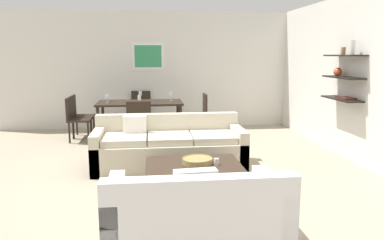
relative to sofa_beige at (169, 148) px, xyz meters
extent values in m
plane|color=tan|center=(-0.02, -0.34, -0.29)|extent=(18.00, 18.00, 0.00)
cube|color=silver|center=(0.28, 3.19, 1.06)|extent=(8.40, 0.06, 2.70)
cube|color=white|center=(-0.30, 3.15, 1.38)|extent=(0.73, 0.02, 0.62)
cube|color=#338C59|center=(-0.30, 3.13, 1.38)|extent=(0.62, 0.01, 0.50)
cube|color=silver|center=(3.01, 0.26, 1.06)|extent=(0.06, 8.20, 2.70)
cube|color=black|center=(2.84, 0.15, 1.41)|extent=(0.28, 0.90, 0.02)
cube|color=black|center=(2.84, 0.15, 1.06)|extent=(0.28, 0.90, 0.02)
cube|color=black|center=(2.84, 0.15, 0.71)|extent=(0.28, 0.90, 0.02)
cylinder|color=silver|center=(2.84, -0.05, 1.53)|extent=(0.10, 0.10, 0.22)
sphere|color=#D85933|center=(2.84, 0.33, 1.14)|extent=(0.14, 0.14, 0.14)
cylinder|color=olive|center=(2.84, 0.20, 1.48)|extent=(0.07, 0.07, 0.12)
cube|color=#4C1E19|center=(2.84, 0.00, 0.74)|extent=(0.20, 0.28, 0.03)
cube|color=beige|center=(0.01, -0.04, -0.08)|extent=(2.28, 0.90, 0.42)
cube|color=beige|center=(0.01, 0.33, 0.31)|extent=(2.28, 0.16, 0.36)
cube|color=beige|center=(-1.06, -0.04, 0.01)|extent=(0.14, 0.90, 0.60)
cube|color=beige|center=(1.07, -0.04, 0.01)|extent=(0.14, 0.90, 0.60)
cube|color=beige|center=(-0.66, -0.08, 0.18)|extent=(0.65, 0.70, 0.10)
cube|color=beige|center=(0.01, -0.08, 0.18)|extent=(0.65, 0.70, 0.10)
cube|color=beige|center=(0.67, -0.08, 0.18)|extent=(0.65, 0.70, 0.10)
cube|color=white|center=(-0.52, 0.15, 0.31)|extent=(0.36, 0.13, 0.36)
cube|color=white|center=(0.11, -2.44, -0.08)|extent=(1.56, 0.90, 0.42)
cube|color=white|center=(0.11, -2.81, 0.31)|extent=(1.56, 0.16, 0.36)
cube|color=white|center=(0.82, -2.44, 0.01)|extent=(0.14, 0.90, 0.60)
cube|color=white|center=(-0.60, -2.44, 0.01)|extent=(0.14, 0.90, 0.60)
cube|color=white|center=(0.43, -2.40, 0.18)|extent=(0.62, 0.70, 0.10)
cube|color=white|center=(-0.21, -2.40, 0.18)|extent=(0.62, 0.70, 0.10)
cube|color=white|center=(0.09, -2.63, 0.31)|extent=(0.37, 0.15, 0.36)
cube|color=#38281E|center=(0.25, -1.20, -0.10)|extent=(1.18, 0.90, 0.38)
cylinder|color=#99844C|center=(0.30, -1.13, 0.12)|extent=(0.38, 0.38, 0.06)
torus|color=#99844C|center=(0.30, -1.13, 0.15)|extent=(0.38, 0.38, 0.02)
cylinder|color=silver|center=(0.52, -1.21, 0.13)|extent=(0.06, 0.06, 0.08)
cube|color=black|center=(-0.48, 2.11, 0.44)|extent=(1.74, 0.89, 0.04)
cylinder|color=black|center=(-1.29, 1.73, 0.06)|extent=(0.06, 0.06, 0.71)
cylinder|color=black|center=(0.33, 1.73, 0.06)|extent=(0.06, 0.06, 0.71)
cylinder|color=black|center=(-1.29, 2.49, 0.06)|extent=(0.06, 0.06, 0.71)
cylinder|color=black|center=(0.33, 2.49, 0.06)|extent=(0.06, 0.06, 0.71)
cube|color=black|center=(0.71, 2.31, 0.14)|extent=(0.44, 0.44, 0.04)
cube|color=black|center=(0.91, 2.31, 0.37)|extent=(0.04, 0.44, 0.43)
cylinder|color=black|center=(0.53, 2.49, -0.09)|extent=(0.04, 0.04, 0.41)
cylinder|color=black|center=(0.53, 2.13, -0.09)|extent=(0.04, 0.04, 0.41)
cylinder|color=black|center=(0.89, 2.49, -0.09)|extent=(0.04, 0.04, 0.41)
cylinder|color=black|center=(0.89, 2.13, -0.09)|extent=(0.04, 0.04, 0.41)
cube|color=black|center=(-1.67, 2.31, 0.14)|extent=(0.44, 0.44, 0.04)
cube|color=black|center=(-1.87, 2.31, 0.37)|extent=(0.04, 0.44, 0.43)
cylinder|color=black|center=(-1.49, 2.13, -0.09)|extent=(0.04, 0.04, 0.41)
cylinder|color=black|center=(-1.49, 2.49, -0.09)|extent=(0.04, 0.04, 0.41)
cylinder|color=black|center=(-1.85, 2.13, -0.09)|extent=(0.04, 0.04, 0.41)
cylinder|color=black|center=(-1.85, 2.49, -0.09)|extent=(0.04, 0.04, 0.41)
cube|color=black|center=(-0.48, 2.87, 0.14)|extent=(0.44, 0.44, 0.04)
cube|color=black|center=(-0.48, 3.07, 0.37)|extent=(0.44, 0.04, 0.43)
cylinder|color=black|center=(-0.66, 2.69, -0.09)|extent=(0.04, 0.04, 0.41)
cylinder|color=black|center=(-0.30, 2.69, -0.09)|extent=(0.04, 0.04, 0.41)
cylinder|color=black|center=(-0.66, 3.05, -0.09)|extent=(0.04, 0.04, 0.41)
cylinder|color=black|center=(-0.30, 3.05, -0.09)|extent=(0.04, 0.04, 0.41)
cube|color=black|center=(-1.67, 1.91, 0.14)|extent=(0.44, 0.44, 0.04)
cube|color=black|center=(-1.87, 1.91, 0.37)|extent=(0.04, 0.44, 0.43)
cylinder|color=black|center=(-1.49, 1.73, -0.09)|extent=(0.04, 0.04, 0.41)
cylinder|color=black|center=(-1.49, 2.09, -0.09)|extent=(0.04, 0.04, 0.41)
cylinder|color=black|center=(-1.85, 1.73, -0.09)|extent=(0.04, 0.04, 0.41)
cylinder|color=black|center=(-1.85, 2.09, -0.09)|extent=(0.04, 0.04, 0.41)
cube|color=black|center=(-0.48, 1.35, 0.14)|extent=(0.44, 0.44, 0.04)
cube|color=black|center=(-0.48, 1.15, 0.37)|extent=(0.44, 0.04, 0.43)
cylinder|color=black|center=(-0.30, 1.53, -0.09)|extent=(0.04, 0.04, 0.41)
cylinder|color=black|center=(-0.66, 1.53, -0.09)|extent=(0.04, 0.04, 0.41)
cylinder|color=black|center=(-0.30, 1.17, -0.09)|extent=(0.04, 0.04, 0.41)
cylinder|color=black|center=(-0.66, 1.17, -0.09)|extent=(0.04, 0.04, 0.41)
cylinder|color=silver|center=(-1.14, 2.22, 0.46)|extent=(0.06, 0.06, 0.01)
cylinder|color=silver|center=(-1.14, 2.22, 0.50)|extent=(0.01, 0.01, 0.07)
cylinder|color=silver|center=(-1.14, 2.22, 0.57)|extent=(0.08, 0.08, 0.07)
cylinder|color=silver|center=(-1.14, 2.00, 0.46)|extent=(0.06, 0.06, 0.01)
cylinder|color=silver|center=(-1.14, 2.00, 0.50)|extent=(0.01, 0.01, 0.07)
cylinder|color=silver|center=(-1.14, 2.00, 0.57)|extent=(0.07, 0.07, 0.07)
cylinder|color=silver|center=(-0.48, 1.73, 0.46)|extent=(0.06, 0.06, 0.01)
cylinder|color=silver|center=(-0.48, 1.73, 0.50)|extent=(0.01, 0.01, 0.08)
cylinder|color=silver|center=(-0.48, 1.73, 0.59)|extent=(0.06, 0.06, 0.09)
cylinder|color=silver|center=(0.17, 2.22, 0.46)|extent=(0.06, 0.06, 0.01)
cylinder|color=silver|center=(0.17, 2.22, 0.51)|extent=(0.01, 0.01, 0.09)
cylinder|color=silver|center=(0.17, 2.22, 0.60)|extent=(0.07, 0.07, 0.10)
cylinder|color=silver|center=(-0.48, 2.49, 0.46)|extent=(0.06, 0.06, 0.01)
cylinder|color=silver|center=(-0.48, 2.49, 0.51)|extent=(0.01, 0.01, 0.08)
cylinder|color=silver|center=(-0.48, 2.49, 0.60)|extent=(0.07, 0.07, 0.10)
camera|label=1|loc=(-0.27, -5.50, 1.43)|focal=34.36mm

